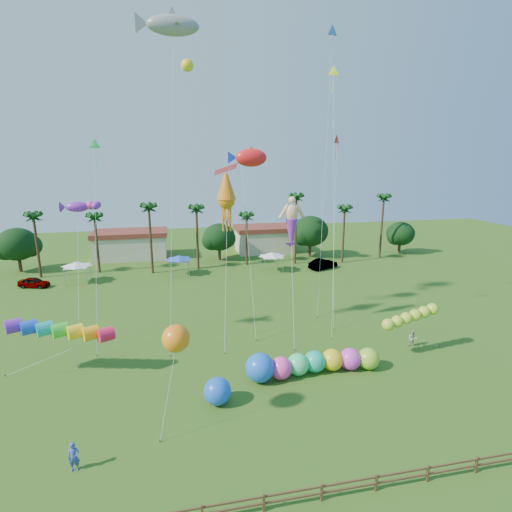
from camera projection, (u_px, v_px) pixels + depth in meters
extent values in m
plane|color=#285116|center=(288.00, 426.00, 25.93)|extent=(160.00, 160.00, 0.00)
cylinder|color=#3A2819|center=(37.00, 247.00, 57.66)|extent=(0.36, 0.36, 9.00)
cylinder|color=#3A2819|center=(97.00, 245.00, 60.29)|extent=(0.36, 0.36, 8.50)
cylinder|color=#3A2819|center=(151.00, 241.00, 59.83)|extent=(0.36, 0.36, 10.00)
cylinder|color=#3A2819|center=(197.00, 239.00, 62.25)|extent=(0.36, 0.36, 9.50)
cylinder|color=#3A2819|center=(247.00, 241.00, 64.99)|extent=(0.36, 0.36, 8.00)
cylinder|color=#3A2819|center=(296.00, 231.00, 65.30)|extent=(0.36, 0.36, 11.00)
cylinder|color=#3A2819|center=(343.00, 236.00, 66.20)|extent=(0.36, 0.36, 9.00)
cylinder|color=#3A2819|center=(382.00, 228.00, 69.54)|extent=(0.36, 0.36, 10.50)
sphere|color=#113814|center=(17.00, 244.00, 60.70)|extent=(5.88, 5.88, 5.88)
sphere|color=#113814|center=(219.00, 237.00, 67.98)|extent=(5.46, 5.46, 5.46)
sphere|color=#113814|center=(310.00, 231.00, 70.11)|extent=(6.30, 6.30, 6.30)
sphere|color=#113814|center=(400.00, 234.00, 72.81)|extent=(5.04, 5.04, 5.04)
cube|color=beige|center=(131.00, 246.00, 70.18)|extent=(12.00, 7.00, 4.00)
cube|color=beige|center=(264.00, 241.00, 75.03)|extent=(10.00, 7.00, 4.00)
pyramid|color=white|center=(77.00, 264.00, 55.48)|extent=(3.00, 3.00, 0.60)
pyramid|color=blue|center=(179.00, 257.00, 59.26)|extent=(3.00, 3.00, 0.60)
pyramid|color=white|center=(272.00, 254.00, 61.13)|extent=(3.00, 3.00, 0.60)
cube|color=brown|center=(264.00, 503.00, 19.50)|extent=(0.12, 0.12, 1.00)
cube|color=brown|center=(322.00, 492.00, 20.10)|extent=(0.12, 0.12, 1.00)
cube|color=brown|center=(376.00, 483.00, 20.71)|extent=(0.12, 0.12, 1.00)
cube|color=brown|center=(428.00, 473.00, 21.31)|extent=(0.12, 0.12, 1.00)
cube|color=brown|center=(476.00, 465.00, 21.92)|extent=(0.12, 0.12, 1.00)
cube|color=brown|center=(322.00, 487.00, 20.02)|extent=(36.00, 0.08, 0.10)
cube|color=brown|center=(322.00, 493.00, 20.11)|extent=(36.00, 0.08, 0.10)
imported|color=#4C4C54|center=(34.00, 282.00, 53.95)|extent=(4.35, 2.73, 1.38)
imported|color=#4C4C54|center=(323.00, 264.00, 63.10)|extent=(5.20, 3.59, 1.62)
imported|color=#334BB2|center=(74.00, 457.00, 22.01)|extent=(0.65, 0.44, 1.72)
imported|color=#AEAD91|center=(413.00, 339.00, 36.74)|extent=(0.97, 0.91, 1.59)
sphere|color=#FF43B0|center=(281.00, 368.00, 31.33)|extent=(1.79, 1.79, 1.79)
sphere|color=#36E581|center=(298.00, 364.00, 31.90)|extent=(1.79, 1.79, 1.79)
sphere|color=#19B090|center=(315.00, 361.00, 32.35)|extent=(1.79, 1.79, 1.79)
sphere|color=yellow|center=(332.00, 360.00, 32.64)|extent=(1.79, 1.79, 1.79)
sphere|color=#F139F2|center=(350.00, 359.00, 32.76)|extent=(1.79, 1.79, 1.79)
sphere|color=#8AD02E|center=(368.00, 359.00, 32.83)|extent=(1.79, 1.79, 1.79)
sphere|color=blue|center=(260.00, 368.00, 30.90)|extent=(2.33, 2.33, 2.29)
sphere|color=blue|center=(217.00, 391.00, 28.06)|extent=(1.96, 1.96, 1.96)
cylinder|color=#E71947|center=(78.00, 337.00, 30.81)|extent=(8.06, 3.46, 1.10)
cylinder|color=silver|center=(55.00, 356.00, 31.53)|extent=(8.16, 1.54, 3.53)
cylinder|color=brown|center=(5.00, 375.00, 31.83)|extent=(0.08, 0.08, 0.16)
ellipsoid|color=#AAD32E|center=(388.00, 325.00, 34.05)|extent=(5.78, 2.09, 1.24)
cylinder|color=silver|center=(415.00, 336.00, 35.47)|extent=(6.04, 0.97, 3.15)
cylinder|color=brown|center=(439.00, 346.00, 36.87)|extent=(0.08, 0.08, 0.16)
sphere|color=orange|center=(176.00, 339.00, 24.26)|extent=(2.19, 2.19, 1.71)
cylinder|color=silver|center=(168.00, 390.00, 24.34)|extent=(1.31, 1.13, 6.24)
cylinder|color=brown|center=(160.00, 441.00, 24.39)|extent=(0.08, 0.08, 0.16)
cylinder|color=silver|center=(293.00, 286.00, 37.31)|extent=(1.04, 4.98, 10.66)
cylinder|color=brown|center=(294.00, 350.00, 36.08)|extent=(0.08, 0.08, 0.16)
ellipsoid|color=red|center=(251.00, 158.00, 38.94)|extent=(4.74, 1.74, 1.95)
cylinder|color=silver|center=(254.00, 248.00, 38.51)|extent=(0.59, 5.02, 17.04)
cylinder|color=brown|center=(256.00, 340.00, 38.06)|extent=(0.08, 0.08, 0.16)
ellipsoid|color=gray|center=(173.00, 25.00, 35.25)|extent=(6.24, 2.28, 2.22)
cylinder|color=silver|center=(172.00, 190.00, 35.16)|extent=(1.67, 6.86, 28.40)
cylinder|color=brown|center=(170.00, 355.00, 35.06)|extent=(0.08, 0.08, 0.16)
cone|color=orange|center=(226.00, 200.00, 37.35)|extent=(2.23, 2.23, 5.14)
cylinder|color=silver|center=(225.00, 275.00, 36.42)|extent=(1.11, 4.98, 13.14)
cylinder|color=brown|center=(224.00, 353.00, 35.48)|extent=(0.08, 0.08, 0.16)
ellipsoid|color=purple|center=(77.00, 207.00, 33.84)|extent=(3.40, 2.06, 1.27)
cylinder|color=silver|center=(78.00, 287.00, 33.43)|extent=(0.33, 4.00, 12.96)
cylinder|color=brown|center=(79.00, 368.00, 33.01)|extent=(0.08, 0.08, 0.16)
cone|color=red|center=(337.00, 140.00, 37.56)|extent=(1.04, 0.90, 1.14)
cylinder|color=silver|center=(334.00, 241.00, 37.99)|extent=(1.11, 3.48, 18.65)
cylinder|color=brown|center=(331.00, 338.00, 38.41)|extent=(0.08, 0.08, 0.16)
cone|color=#DFFF1A|center=(334.00, 72.00, 38.28)|extent=(1.18, 0.72, 1.18)
cylinder|color=silver|center=(334.00, 204.00, 39.48)|extent=(0.30, 3.62, 25.06)
cylinder|color=brown|center=(334.00, 329.00, 40.66)|extent=(0.08, 0.08, 0.16)
cone|color=#38F068|center=(95.00, 145.00, 35.22)|extent=(1.13, 0.35, 1.11)
cylinder|color=silver|center=(96.00, 250.00, 35.15)|extent=(0.71, 4.49, 18.12)
cylinder|color=brown|center=(97.00, 355.00, 35.06)|extent=(0.08, 0.08, 0.16)
cone|color=#1B6EFB|center=(333.00, 32.00, 40.58)|extent=(1.38, 0.59, 1.35)
cylinder|color=silver|center=(325.00, 180.00, 42.15)|extent=(1.90, 3.62, 29.54)
cylinder|color=brown|center=(317.00, 317.00, 43.69)|extent=(0.08, 0.08, 0.16)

